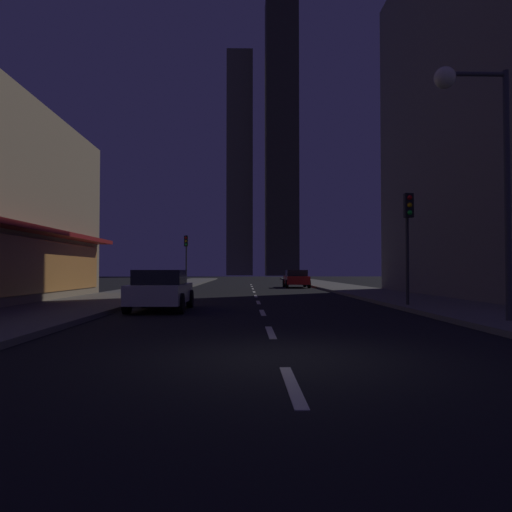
% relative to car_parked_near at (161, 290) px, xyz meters
% --- Properties ---
extents(ground_plane, '(78.00, 136.00, 0.10)m').
position_rel_car_parked_near_xyz_m(ground_plane, '(3.60, 22.60, -0.79)').
color(ground_plane, black).
extents(sidewalk_right, '(4.00, 76.00, 0.15)m').
position_rel_car_parked_near_xyz_m(sidewalk_right, '(10.60, 22.60, -0.67)').
color(sidewalk_right, '#605E59').
rests_on(sidewalk_right, ground).
extents(sidewalk_left, '(4.00, 76.00, 0.15)m').
position_rel_car_parked_near_xyz_m(sidewalk_left, '(-3.40, 22.60, -0.67)').
color(sidewalk_left, '#605E59').
rests_on(sidewalk_left, ground).
extents(lane_marking_center, '(0.16, 43.80, 0.01)m').
position_rel_car_parked_near_xyz_m(lane_marking_center, '(3.60, 9.40, -0.73)').
color(lane_marking_center, silver).
rests_on(lane_marking_center, ground).
extents(skyscraper_distant_tall, '(6.98, 8.24, 60.52)m').
position_rel_car_parked_near_xyz_m(skyscraper_distant_tall, '(1.54, 115.16, 29.52)').
color(skyscraper_distant_tall, brown).
rests_on(skyscraper_distant_tall, ground).
extents(skyscraper_distant_mid, '(8.26, 8.69, 72.09)m').
position_rel_car_parked_near_xyz_m(skyscraper_distant_mid, '(12.40, 107.70, 35.30)').
color(skyscraper_distant_mid, '#323025').
rests_on(skyscraper_distant_mid, ground).
extents(car_parked_near, '(1.98, 4.24, 1.45)m').
position_rel_car_parked_near_xyz_m(car_parked_near, '(0.00, 0.00, 0.00)').
color(car_parked_near, silver).
rests_on(car_parked_near, ground).
extents(car_parked_far, '(1.98, 4.24, 1.45)m').
position_rel_car_parked_near_xyz_m(car_parked_far, '(7.20, 22.46, 0.00)').
color(car_parked_far, '#B21919').
rests_on(car_parked_far, ground).
extents(fire_hydrant_far_left, '(0.42, 0.30, 0.65)m').
position_rel_car_parked_near_xyz_m(fire_hydrant_far_left, '(-2.30, 12.81, -0.29)').
color(fire_hydrant_far_left, gold).
rests_on(fire_hydrant_far_left, sidewalk_left).
extents(traffic_light_near_right, '(0.32, 0.48, 4.20)m').
position_rel_car_parked_near_xyz_m(traffic_light_near_right, '(9.10, 0.52, 2.45)').
color(traffic_light_near_right, '#2D2D2D').
rests_on(traffic_light_near_right, sidewalk_right).
extents(traffic_light_far_left, '(0.32, 0.48, 4.20)m').
position_rel_car_parked_near_xyz_m(traffic_light_far_left, '(-1.90, 23.20, 2.45)').
color(traffic_light_far_left, '#2D2D2D').
rests_on(traffic_light_far_left, sidewalk_left).
extents(street_lamp_right, '(1.96, 0.56, 6.58)m').
position_rel_car_parked_near_xyz_m(street_lamp_right, '(8.98, -5.09, 4.33)').
color(street_lamp_right, '#38383D').
rests_on(street_lamp_right, sidewalk_right).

